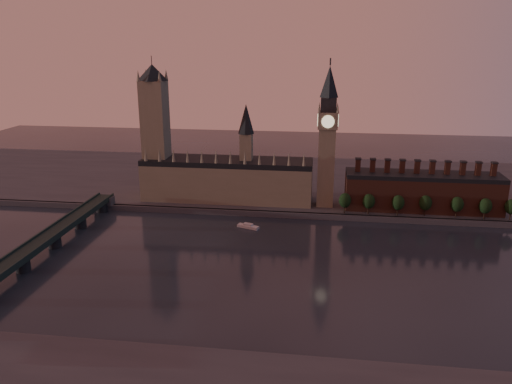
{
  "coord_description": "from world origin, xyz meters",
  "views": [
    {
      "loc": [
        5.9,
        -249.4,
        121.81
      ],
      "look_at": [
        -34.59,
        55.0,
        29.0
      ],
      "focal_mm": 35.0,
      "sensor_mm": 36.0,
      "label": 1
    }
  ],
  "objects_px": {
    "victoria_tower": "(155,127)",
    "big_ben": "(327,136)",
    "westminster_bridge": "(36,248)",
    "river_boat": "(248,226)"
  },
  "relations": [
    {
      "from": "victoria_tower",
      "to": "big_ben",
      "type": "relative_size",
      "value": 1.01
    },
    {
      "from": "westminster_bridge",
      "to": "river_boat",
      "type": "relative_size",
      "value": 12.74
    },
    {
      "from": "big_ben",
      "to": "river_boat",
      "type": "relative_size",
      "value": 6.82
    },
    {
      "from": "westminster_bridge",
      "to": "river_boat",
      "type": "distance_m",
      "value": 132.7
    },
    {
      "from": "river_boat",
      "to": "big_ben",
      "type": "bearing_deg",
      "value": 61.19
    },
    {
      "from": "victoria_tower",
      "to": "westminster_bridge",
      "type": "height_order",
      "value": "victoria_tower"
    },
    {
      "from": "victoria_tower",
      "to": "river_boat",
      "type": "height_order",
      "value": "victoria_tower"
    },
    {
      "from": "westminster_bridge",
      "to": "river_boat",
      "type": "xyz_separation_m",
      "value": [
        113.52,
        68.42,
        -6.28
      ]
    },
    {
      "from": "westminster_bridge",
      "to": "river_boat",
      "type": "height_order",
      "value": "westminster_bridge"
    },
    {
      "from": "westminster_bridge",
      "to": "victoria_tower",
      "type": "bearing_deg",
      "value": 73.44
    }
  ]
}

